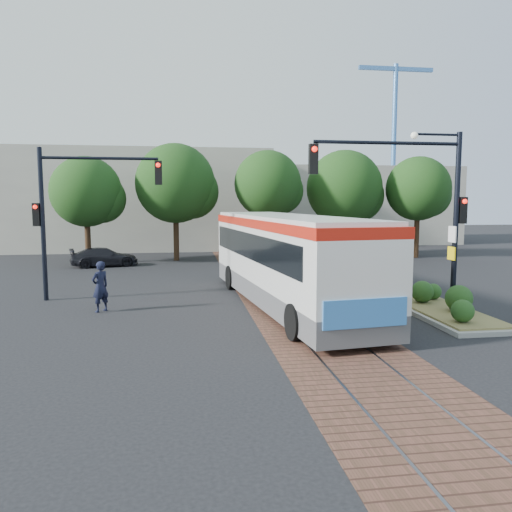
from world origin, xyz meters
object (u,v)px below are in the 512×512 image
at_px(officer, 100,287).
at_px(city_bus, 286,256).
at_px(traffic_island, 446,307).
at_px(signal_pole_main, 423,194).
at_px(parked_car, 104,257).
at_px(signal_pole_left, 72,203).

bearing_deg(officer, city_bus, 136.55).
relative_size(traffic_island, signal_pole_main, 0.87).
bearing_deg(city_bus, traffic_island, -32.94).
relative_size(signal_pole_main, parked_car, 1.53).
height_order(officer, parked_car, officer).
height_order(signal_pole_left, parked_car, signal_pole_left).
xyz_separation_m(signal_pole_left, officer, (1.36, -2.46, -2.96)).
bearing_deg(city_bus, signal_pole_left, 156.97).
bearing_deg(signal_pole_left, officer, -61.08).
distance_m(signal_pole_main, signal_pole_left, 13.14).
height_order(city_bus, traffic_island, city_bus).
bearing_deg(officer, parked_car, -126.25).
bearing_deg(signal_pole_main, signal_pole_left, 158.55).
bearing_deg(city_bus, parked_car, 117.19).
distance_m(signal_pole_main, parked_car, 20.04).
bearing_deg(traffic_island, city_bus, 153.72).
relative_size(signal_pole_left, parked_car, 1.53).
bearing_deg(traffic_island, signal_pole_left, 159.64).
bearing_deg(city_bus, signal_pole_main, -37.04).
distance_m(traffic_island, officer, 12.09).
relative_size(traffic_island, signal_pole_left, 0.87).
bearing_deg(traffic_island, officer, 168.39).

